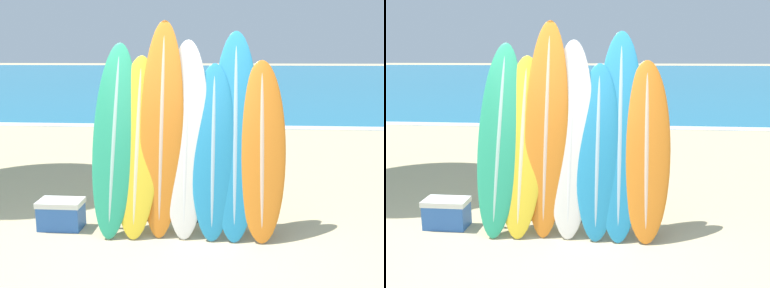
# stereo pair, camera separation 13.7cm
# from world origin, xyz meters

# --- Properties ---
(ground_plane) EXTENTS (160.00, 160.00, 0.00)m
(ground_plane) POSITION_xyz_m (0.00, 0.00, 0.00)
(ground_plane) COLOR #CCB789
(ocean_water) EXTENTS (120.00, 60.00, 0.01)m
(ocean_water) POSITION_xyz_m (0.00, 37.55, 0.00)
(ocean_water) COLOR teal
(ocean_water) RESTS_ON ground_plane
(surfboard_rack) EXTENTS (2.08, 0.04, 0.89)m
(surfboard_rack) POSITION_xyz_m (0.23, 0.54, 0.48)
(surfboard_rack) COLOR #47474C
(surfboard_rack) RESTS_ON ground_plane
(surfboard_slot_0) EXTENTS (0.53, 0.96, 2.27)m
(surfboard_slot_0) POSITION_xyz_m (-0.65, 0.60, 1.14)
(surfboard_slot_0) COLOR #289E70
(surfboard_slot_0) RESTS_ON ground_plane
(surfboard_slot_1) EXTENTS (0.53, 0.86, 2.11)m
(surfboard_slot_1) POSITION_xyz_m (-0.37, 0.58, 1.06)
(surfboard_slot_1) COLOR yellow
(surfboard_slot_1) RESTS_ON ground_plane
(surfboard_slot_2) EXTENTS (0.52, 0.82, 2.54)m
(surfboard_slot_2) POSITION_xyz_m (-0.07, 0.62, 1.27)
(surfboard_slot_2) COLOR orange
(surfboard_slot_2) RESTS_ON ground_plane
(surfboard_slot_3) EXTENTS (0.54, 0.80, 2.30)m
(surfboard_slot_3) POSITION_xyz_m (0.22, 0.60, 1.15)
(surfboard_slot_3) COLOR silver
(surfboard_slot_3) RESTS_ON ground_plane
(surfboard_slot_4) EXTENTS (0.53, 0.79, 2.02)m
(surfboard_slot_4) POSITION_xyz_m (0.54, 0.55, 1.01)
(surfboard_slot_4) COLOR teal
(surfboard_slot_4) RESTS_ON ground_plane
(surfboard_slot_5) EXTENTS (0.56, 0.96, 2.41)m
(surfboard_slot_5) POSITION_xyz_m (0.80, 0.63, 1.21)
(surfboard_slot_5) COLOR teal
(surfboard_slot_5) RESTS_ON ground_plane
(surfboard_slot_6) EXTENTS (0.56, 0.84, 2.06)m
(surfboard_slot_6) POSITION_xyz_m (1.11, 0.56, 1.03)
(surfboard_slot_6) COLOR orange
(surfboard_slot_6) RESTS_ON ground_plane
(person_near_water) EXTENTS (0.22, 0.27, 1.58)m
(person_near_water) POSITION_xyz_m (0.38, 5.73, 0.86)
(person_near_water) COLOR #846047
(person_near_water) RESTS_ON ground_plane
(person_mid_beach) EXTENTS (0.27, 0.22, 1.62)m
(person_mid_beach) POSITION_xyz_m (0.38, 2.93, 0.88)
(person_mid_beach) COLOR #A87A5B
(person_mid_beach) RESTS_ON ground_plane
(cooler_box) EXTENTS (0.54, 0.33, 0.36)m
(cooler_box) POSITION_xyz_m (-1.33, 0.49, 0.18)
(cooler_box) COLOR #2D60B7
(cooler_box) RESTS_ON ground_plane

